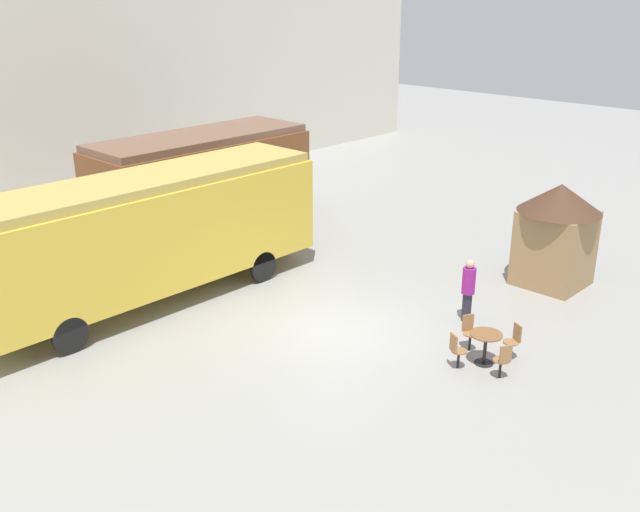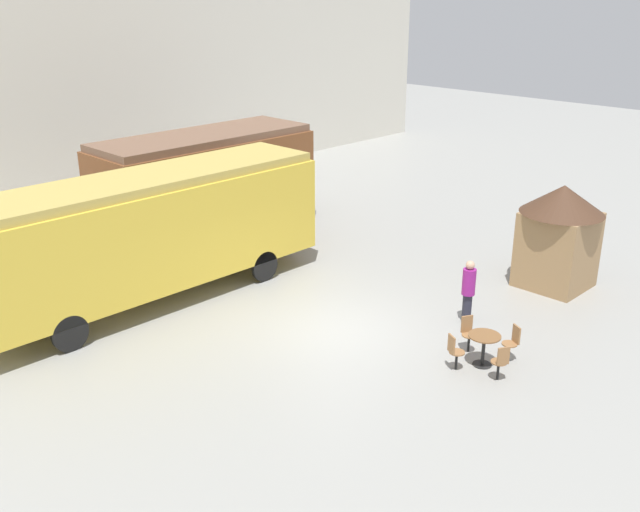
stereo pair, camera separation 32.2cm
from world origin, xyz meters
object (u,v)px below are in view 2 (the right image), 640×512
passenger_coach_wooden (205,175)px  ticket_kiosk (559,231)px  cafe_chair_0 (513,341)px  visitor_person (468,289)px  cafe_table_near (484,343)px  passenger_coach_vintage (149,230)px

passenger_coach_wooden → ticket_kiosk: passenger_coach_wooden is taller
passenger_coach_wooden → cafe_chair_0: size_ratio=8.73×
cafe_chair_0 → visitor_person: size_ratio=0.52×
passenger_coach_wooden → cafe_table_near: bearing=-95.4°
ticket_kiosk → passenger_coach_vintage: bearing=139.8°
cafe_table_near → cafe_chair_0: 0.75m
visitor_person → ticket_kiosk: ticket_kiosk is taller
passenger_coach_wooden → visitor_person: size_ratio=4.50×
passenger_coach_vintage → cafe_table_near: (3.26, -8.49, -1.48)m
visitor_person → cafe_chair_0: bearing=-117.5°
cafe_table_near → ticket_kiosk: size_ratio=0.25×
cafe_table_near → visitor_person: (1.65, 1.55, 0.35)m
passenger_coach_vintage → cafe_chair_0: 9.79m
passenger_coach_wooden → cafe_table_near: passenger_coach_wooden is taller
passenger_coach_wooden → cafe_table_near: 12.00m
cafe_chair_0 → cafe_table_near: bearing=0.0°
passenger_coach_wooden → cafe_chair_0: (-0.46, -12.19, -1.65)m
passenger_coach_vintage → cafe_table_near: passenger_coach_vintage is taller
passenger_coach_vintage → cafe_table_near: size_ratio=13.34×
visitor_person → ticket_kiosk: 3.91m
passenger_coach_wooden → visitor_person: (0.53, -10.29, -1.24)m
cafe_chair_0 → passenger_coach_vintage: bearing=-38.1°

